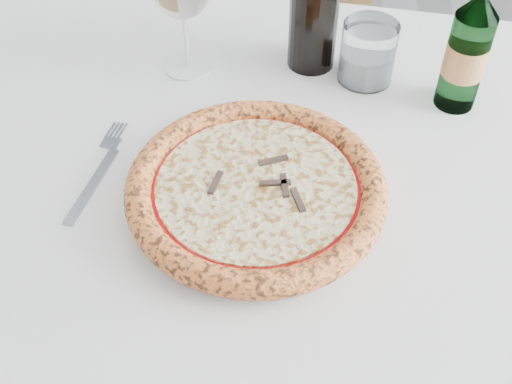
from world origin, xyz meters
TOP-DOWN VIEW (x-y plane):
  - dining_table at (-0.13, -0.01)m, footprint 1.48×0.94m
  - chair_far at (-0.15, 0.78)m, footprint 0.51×0.51m
  - plate at (-0.13, -0.11)m, footprint 0.31×0.31m
  - pizza at (-0.13, -0.11)m, footprint 0.33×0.33m
  - fork at (-0.35, -0.09)m, footprint 0.03×0.21m
  - tumbler at (0.00, 0.18)m, footprint 0.09×0.09m
  - beer_bottle at (0.14, 0.13)m, footprint 0.06×0.06m

SIDE VIEW (x-z plane):
  - chair_far at x=-0.15m, z-range 0.07..1.00m
  - dining_table at x=-0.13m, z-range 0.29..1.04m
  - fork at x=-0.35m, z-range 0.76..0.76m
  - plate at x=-0.13m, z-range 0.76..0.77m
  - pizza at x=-0.13m, z-range 0.77..0.80m
  - tumbler at x=0.00m, z-range 0.75..0.85m
  - beer_bottle at x=0.14m, z-range 0.73..0.97m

